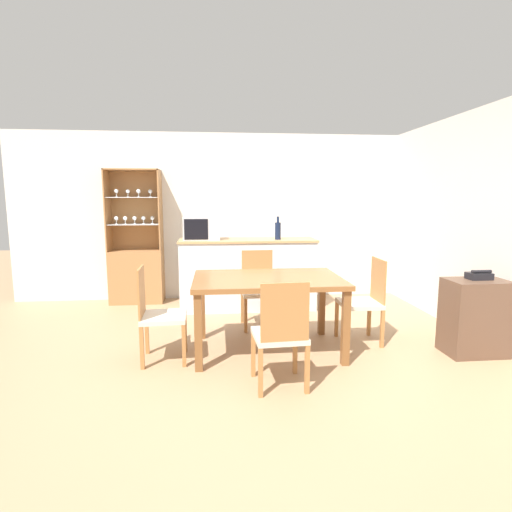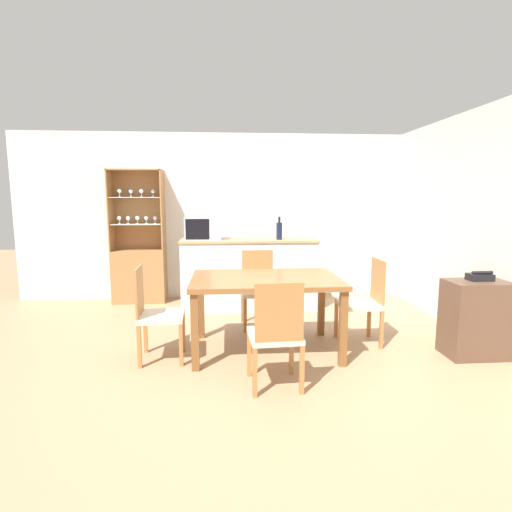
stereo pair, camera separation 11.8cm
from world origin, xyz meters
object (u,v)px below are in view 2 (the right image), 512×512
Objects in this scene: dining_chair_head_near at (276,335)px; telephone at (480,277)px; display_cabinet at (140,265)px; side_cabinet at (475,319)px; dining_chair_side_right_far at (363,302)px; microwave at (203,228)px; wine_bottle at (279,230)px; dining_chair_side_left_near at (156,314)px; dining_chair_head_far at (259,289)px; dining_table at (266,286)px.

telephone is at bearing 11.60° from dining_chair_head_near.
side_cabinet is at bearing -32.65° from display_cabinet.
microwave reaches higher than dining_chair_side_right_far.
wine_bottle is (-0.74, 1.39, 0.66)m from dining_chair_side_right_far.
dining_chair_side_right_far is at bearing -35.48° from display_cabinet.
wine_bottle is 2.62m from side_cabinet.
dining_chair_side_left_near is 2.17m from dining_chair_side_right_far.
display_cabinet is 4.51m from telephone.
display_cabinet is at bearing 55.25° from dining_chair_side_right_far.
dining_chair_side_right_far is at bearing 145.68° from dining_chair_head_far.
dining_chair_side_left_near is 3.15m from side_cabinet.
dining_chair_side_left_near is at bearing 144.58° from dining_chair_head_near.
display_cabinet is at bearing 147.89° from telephone.
dining_chair_head_far is 2.39m from telephone.
microwave is at bearing 174.30° from wine_bottle.
display_cabinet is 6.19× the size of wine_bottle.
dining_chair_head_far is at bearing 58.64° from dining_chair_side_right_far.
dining_table is 4.65× the size of wine_bottle.
dining_chair_head_far is at bearing 90.13° from dining_table.
dining_chair_side_right_far is (2.15, 0.30, 0.00)m from dining_chair_side_left_near.
dining_chair_side_right_far is (2.79, -1.99, -0.11)m from display_cabinet.
display_cabinet reaches higher than dining_chair_side_left_near.
microwave is at bearing 50.75° from dining_chair_side_right_far.
dining_chair_side_left_near and dining_chair_head_far have the same top height.
display_cabinet reaches higher than microwave.
dining_chair_head_near is at bearing 55.17° from dining_chair_side_left_near.
wine_bottle is at bearing -117.57° from dining_chair_head_far.
dining_chair_side_right_far is 1.00× the size of dining_chair_head_near.
dining_chair_head_far is at bearing -37.48° from display_cabinet.
dining_chair_side_right_far is at bearing 95.01° from dining_chair_side_left_near.
dining_chair_side_left_near is at bearing 178.06° from telephone.
dining_chair_head_far is at bearing -49.20° from microwave.
telephone is (1.02, -0.41, 0.34)m from dining_chair_side_right_far.
display_cabinet reaches higher than dining_chair_side_right_far.
display_cabinet is 2.15× the size of dining_chair_head_far.
dining_table is at bearing 95.09° from dining_chair_side_left_near.
display_cabinet is at bearing 116.67° from dining_chair_head_near.
dining_chair_head_far is 2.35m from side_cabinet.
dining_chair_side_right_far reaches higher than dining_table.
wine_bottle is at bearing 133.37° from side_cabinet.
dining_table is 3.01× the size of microwave.
dining_chair_side_right_far is 2.44m from microwave.
dining_chair_side_right_far is at bearing 158.44° from telephone.
dining_table reaches higher than side_cabinet.
microwave is (0.36, 1.80, 0.69)m from dining_chair_side_left_near.
display_cabinet is 2.21m from wine_bottle.
dining_chair_head_near is at bearing -165.49° from side_cabinet.
dining_chair_head_far is 1.64m from dining_chair_head_near.
wine_bottle reaches higher than dining_chair_side_right_far.
dining_chair_head_far is at bearing 129.33° from dining_chair_side_left_near.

